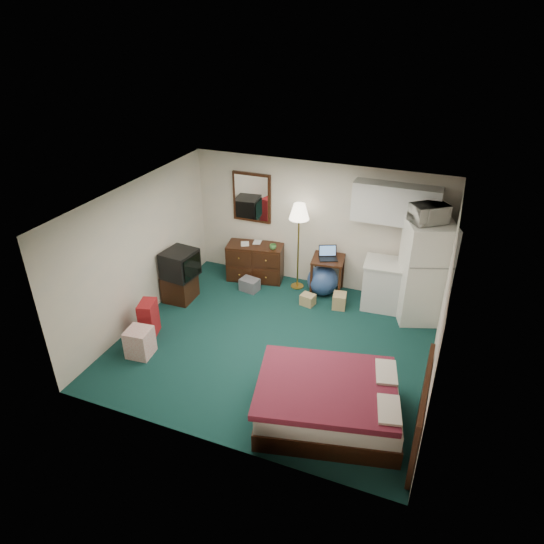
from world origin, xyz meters
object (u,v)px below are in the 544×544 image
at_px(kitchen_counter, 386,286).
at_px(fridge, 424,272).
at_px(suitcase, 149,319).
at_px(dresser, 255,262).
at_px(floor_lamp, 298,247).
at_px(desk, 327,276).
at_px(bed, 329,402).
at_px(tv_stand, 180,287).

xyz_separation_m(kitchen_counter, fridge, (0.62, -0.12, 0.48)).
bearing_deg(suitcase, dresser, 53.91).
relative_size(floor_lamp, fridge, 0.96).
xyz_separation_m(dresser, desk, (1.53, -0.01, -0.00)).
distance_m(floor_lamp, fridge, 2.39).
bearing_deg(desk, fridge, -14.30).
bearing_deg(floor_lamp, suitcase, -126.51).
bearing_deg(dresser, desk, -11.22).
height_order(floor_lamp, suitcase, floor_lamp).
height_order(dresser, floor_lamp, floor_lamp).
xyz_separation_m(desk, bed, (0.94, -3.23, -0.08)).
relative_size(desk, tv_stand, 1.34).
bearing_deg(tv_stand, dresser, 49.62).
bearing_deg(desk, kitchen_counter, -11.89).
bearing_deg(dresser, tv_stand, -139.74).
bearing_deg(kitchen_counter, tv_stand, -166.79).
bearing_deg(dresser, suitcase, -120.86).
distance_m(kitchen_counter, bed, 3.16).
relative_size(desk, bed, 0.41).
relative_size(dresser, suitcase, 1.76).
bearing_deg(suitcase, fridge, 12.27).
relative_size(kitchen_counter, suitcase, 1.39).
relative_size(dresser, tv_stand, 1.98).
distance_m(floor_lamp, suitcase, 3.11).
bearing_deg(suitcase, bed, -28.85).
bearing_deg(tv_stand, kitchen_counter, 16.22).
bearing_deg(desk, suitcase, -142.38).
distance_m(fridge, tv_stand, 4.50).
xyz_separation_m(desk, fridge, (1.77, -0.21, 0.54)).
bearing_deg(bed, floor_lamp, 102.91).
relative_size(kitchen_counter, fridge, 0.48).
bearing_deg(bed, fridge, 62.05).
bearing_deg(kitchen_counter, dresser, 173.55).
distance_m(floor_lamp, tv_stand, 2.40).
relative_size(floor_lamp, kitchen_counter, 1.99).
bearing_deg(bed, suitcase, 154.35).
height_order(kitchen_counter, suitcase, kitchen_counter).
bearing_deg(floor_lamp, bed, -64.34).
bearing_deg(desk, dresser, 171.83).
height_order(dresser, fridge, fridge).
xyz_separation_m(kitchen_counter, tv_stand, (-3.70, -1.17, -0.18)).
xyz_separation_m(floor_lamp, fridge, (2.38, -0.21, 0.04)).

